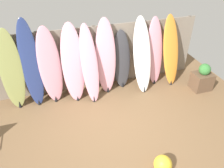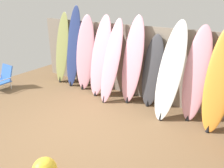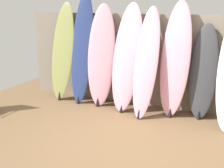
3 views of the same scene
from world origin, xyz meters
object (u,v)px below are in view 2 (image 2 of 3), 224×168
object	(u,v)px
surfboard_orange_9	(219,81)
surfboard_white_7	(170,72)
surfboard_pink_4	(112,62)
surfboard_pink_3	(100,56)
surfboard_navy_1	(73,47)
beach_chair	(3,78)
surfboard_pink_2	(85,53)
surfboard_charcoal_6	(152,72)
surfboard_pink_8	(196,75)
surfboard_olive_0	(62,49)
surfboard_pink_5	(133,61)

from	to	relation	value
surfboard_orange_9	surfboard_white_7	bearing A→B (deg)	-175.88
surfboard_pink_4	surfboard_white_7	distance (m)	1.48
surfboard_pink_3	surfboard_navy_1	bearing A→B (deg)	175.47
surfboard_white_7	surfboard_orange_9	distance (m)	0.93
surfboard_orange_9	beach_chair	size ratio (longest dim) A/B	3.03
surfboard_white_7	beach_chair	bearing A→B (deg)	-164.11
surfboard_orange_9	surfboard_pink_3	bearing A→B (deg)	179.34
surfboard_pink_2	surfboard_white_7	distance (m)	2.47
surfboard_pink_3	surfboard_pink_4	xyz separation A→B (m)	(0.42, -0.10, -0.04)
surfboard_navy_1	surfboard_charcoal_6	world-z (taller)	surfboard_navy_1
surfboard_white_7	surfboard_pink_8	world-z (taller)	surfboard_white_7
surfboard_pink_4	beach_chair	bearing A→B (deg)	-156.63
surfboard_pink_4	surfboard_white_7	bearing A→B (deg)	0.05
surfboard_white_7	surfboard_olive_0	bearing A→B (deg)	176.87
surfboard_olive_0	surfboard_pink_2	xyz separation A→B (m)	(0.92, -0.02, -0.01)
surfboard_pink_4	beach_chair	world-z (taller)	surfboard_pink_4
surfboard_navy_1	surfboard_pink_2	size ratio (longest dim) A/B	1.11
surfboard_pink_5	surfboard_orange_9	bearing A→B (deg)	-3.10
surfboard_white_7	surfboard_orange_9	size ratio (longest dim) A/B	1.02
surfboard_olive_0	surfboard_charcoal_6	world-z (taller)	surfboard_olive_0
surfboard_charcoal_6	surfboard_white_7	bearing A→B (deg)	-25.93
surfboard_orange_9	surfboard_olive_0	bearing A→B (deg)	178.42
surfboard_charcoal_6	surfboard_white_7	size ratio (longest dim) A/B	0.83
surfboard_olive_0	surfboard_pink_8	size ratio (longest dim) A/B	1.04
surfboard_olive_0	surfboard_navy_1	bearing A→B (deg)	-0.69
surfboard_pink_5	surfboard_pink_2	bearing A→B (deg)	-179.76
surfboard_pink_4	surfboard_charcoal_6	size ratio (longest dim) A/B	1.17
surfboard_pink_5	beach_chair	world-z (taller)	surfboard_pink_5
surfboard_pink_4	surfboard_charcoal_6	xyz separation A→B (m)	(0.97, 0.25, -0.14)
surfboard_pink_4	surfboard_pink_8	xyz separation A→B (m)	(1.96, 0.19, -0.00)
surfboard_pink_8	surfboard_orange_9	world-z (taller)	surfboard_orange_9
surfboard_olive_0	surfboard_pink_2	world-z (taller)	surfboard_olive_0
surfboard_olive_0	surfboard_pink_3	distance (m)	1.50
surfboard_pink_2	surfboard_charcoal_6	world-z (taller)	surfboard_pink_2
surfboard_pink_8	surfboard_orange_9	bearing A→B (deg)	-14.88
surfboard_pink_5	surfboard_orange_9	xyz separation A→B (m)	(1.92, -0.10, -0.04)
surfboard_pink_4	beach_chair	size ratio (longest dim) A/B	3.00
surfboard_pink_4	surfboard_pink_3	bearing A→B (deg)	166.41
surfboard_pink_2	surfboard_pink_4	distance (m)	1.00
surfboard_pink_2	surfboard_white_7	bearing A→B (deg)	-3.81
beach_chair	surfboard_pink_4	bearing A→B (deg)	36.37
surfboard_pink_3	surfboard_white_7	size ratio (longest dim) A/B	1.01
surfboard_olive_0	surfboard_pink_3	xyz separation A→B (m)	(1.49, -0.09, 0.01)
surfboard_white_7	beach_chair	xyz separation A→B (m)	(-4.32, -1.23, -0.67)
surfboard_pink_2	surfboard_pink_5	world-z (taller)	surfboard_pink_5
surfboard_navy_1	surfboard_white_7	distance (m)	2.91
surfboard_navy_1	surfboard_pink_3	size ratio (longest dim) A/B	1.09
surfboard_pink_5	surfboard_white_7	bearing A→B (deg)	-9.74
surfboard_pink_4	surfboard_pink_5	size ratio (longest dim) A/B	0.95
surfboard_olive_0	surfboard_charcoal_6	size ratio (longest dim) A/B	1.21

